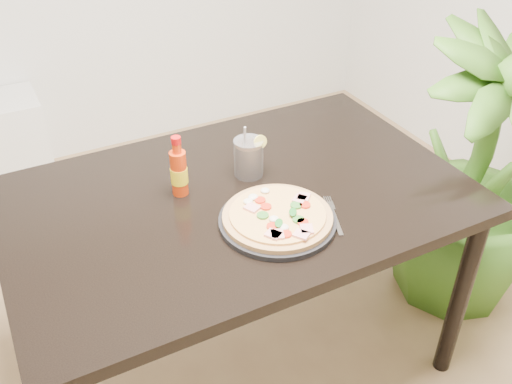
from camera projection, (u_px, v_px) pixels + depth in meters
name	position (u px, v px, depth m)	size (l,w,h in m)	color
dining_table	(238.00, 215.00, 1.79)	(1.40, 0.90, 0.75)	black
plate	(277.00, 221.00, 1.62)	(0.34, 0.34, 0.02)	black
pizza	(278.00, 216.00, 1.61)	(0.31, 0.31, 0.03)	tan
hot_sauce_bottle	(179.00, 172.00, 1.70)	(0.05, 0.05, 0.20)	red
cola_cup	(249.00, 158.00, 1.80)	(0.10, 0.09, 0.18)	black
fork	(333.00, 214.00, 1.65)	(0.08, 0.18, 0.00)	silver
houseplant	(474.00, 176.00, 2.17)	(0.63, 0.63, 1.13)	#396D1D
plant_pot	(451.00, 265.00, 2.43)	(0.28, 0.28, 0.22)	brown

